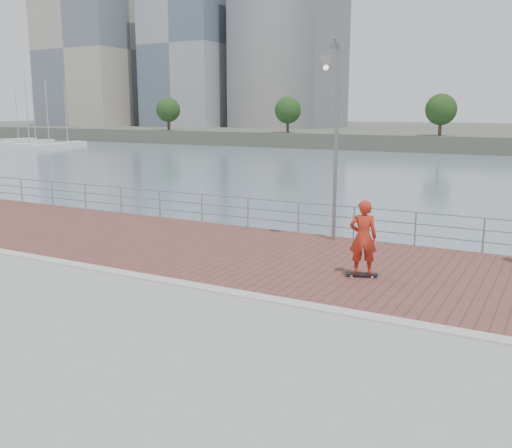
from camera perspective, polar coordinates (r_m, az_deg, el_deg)
The scene contains 9 objects.
water at distance 14.64m, azimuth -3.88°, elevation -14.16°, with size 400.00×400.00×0.00m, color slate.
seawall at distance 10.80m, azimuth -19.19°, elevation -18.71°, with size 40.00×24.00×2.00m, color gray.
brick_lane at distance 16.90m, azimuth 2.61°, elevation -3.35°, with size 40.00×6.80×0.02m, color brown.
curb at distance 13.88m, azimuth -4.00°, elevation -6.58°, with size 40.00×0.40×0.06m, color #B7B5AD.
guardrail at distance 19.80m, azimuth 6.97°, elevation 0.77°, with size 39.06×0.06×1.13m.
street_lamp at distance 18.39m, azimuth 7.60°, elevation 11.59°, with size 0.45×1.31×6.20m.
skateboard at distance 15.16m, azimuth 10.52°, elevation -4.95°, with size 0.85×0.51×0.10m.
skateboarder at distance 14.91m, azimuth 10.66°, elevation -1.31°, with size 0.71×0.47×1.95m, color #B52A18.
marina at distance 111.72m, azimuth -22.70°, elevation 7.52°, with size 29.47×20.39×10.87m.
Camera 1 is at (7.17, -11.09, 4.30)m, focal length 40.00 mm.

